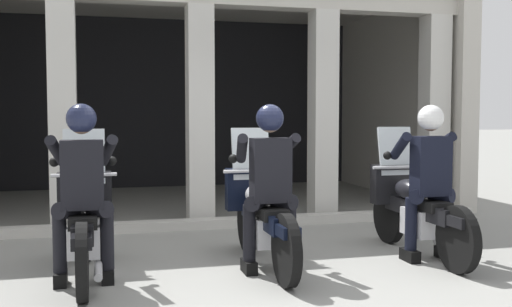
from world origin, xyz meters
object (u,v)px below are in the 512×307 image
(motorcycle_right, at_px, (414,207))
(police_officer_right, at_px, (429,169))
(police_officer_left, at_px, (82,178))
(motorcycle_center, at_px, (262,214))
(police_officer_center, at_px, (269,173))
(motorcycle_left, at_px, (84,222))

(motorcycle_right, distance_m, police_officer_right, 0.52)
(motorcycle_right, relative_size, police_officer_right, 1.29)
(police_officer_left, distance_m, motorcycle_center, 1.77)
(police_officer_center, distance_m, police_officer_right, 1.69)
(motorcycle_center, distance_m, motorcycle_right, 1.69)
(police_officer_center, xyz_separation_m, motorcycle_right, (1.69, 0.32, -0.44))
(motorcycle_center, bearing_deg, police_officer_right, -23.85)
(motorcycle_left, distance_m, police_officer_center, 1.77)
(police_officer_left, bearing_deg, police_officer_center, -7.14)
(motorcycle_right, height_order, police_officer_right, police_officer_right)
(motorcycle_center, xyz_separation_m, police_officer_center, (-0.00, -0.28, 0.44))
(police_officer_right, bearing_deg, motorcycle_center, 159.74)
(police_officer_left, bearing_deg, police_officer_right, -6.37)
(police_officer_left, relative_size, motorcycle_right, 0.78)
(police_officer_right, bearing_deg, police_officer_center, 169.29)
(police_officer_left, bearing_deg, motorcycle_right, -1.59)
(motorcycle_center, height_order, motorcycle_right, same)
(motorcycle_center, height_order, police_officer_right, police_officer_right)
(motorcycle_left, height_order, police_officer_left, police_officer_left)
(motorcycle_right, bearing_deg, police_officer_center, 178.76)
(police_officer_left, height_order, police_officer_center, same)
(motorcycle_center, bearing_deg, police_officer_left, 173.68)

